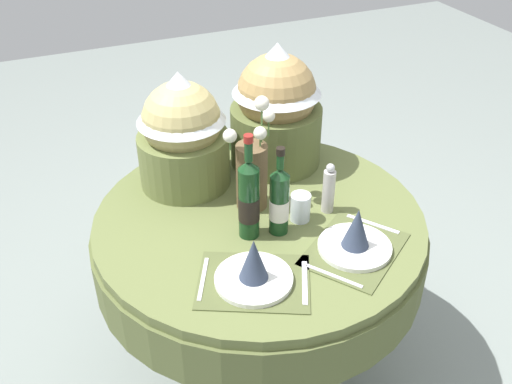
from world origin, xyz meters
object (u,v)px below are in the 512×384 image
(wine_bottle_left, at_px, (279,201))
(pepper_mill, at_px, (329,189))
(wine_bottle_centre, at_px, (249,199))
(flower_vase, at_px, (252,170))
(tumbler_near_left, at_px, (300,207))
(place_setting_left, at_px, (254,270))
(gift_tub_back_left, at_px, (182,128))
(gift_tub_back_right, at_px, (276,103))
(dining_table, at_px, (259,245))
(place_setting_right, at_px, (356,238))

(wine_bottle_left, distance_m, pepper_mill, 0.22)
(wine_bottle_centre, bearing_deg, flower_vase, 64.16)
(wine_bottle_left, relative_size, tumbler_near_left, 3.23)
(wine_bottle_centre, bearing_deg, place_setting_left, -109.20)
(gift_tub_back_left, bearing_deg, wine_bottle_left, -64.96)
(wine_bottle_left, distance_m, wine_bottle_centre, 0.10)
(wine_bottle_left, height_order, gift_tub_back_right, gift_tub_back_right)
(place_setting_left, height_order, gift_tub_back_right, gift_tub_back_right)
(dining_table, distance_m, wine_bottle_left, 0.28)
(place_setting_left, xyz_separation_m, place_setting_right, (0.36, 0.01, 0.00))
(place_setting_left, height_order, wine_bottle_centre, wine_bottle_centre)
(dining_table, xyz_separation_m, gift_tub_back_right, (0.21, 0.32, 0.39))
(gift_tub_back_right, bearing_deg, wine_bottle_left, -113.30)
(tumbler_near_left, xyz_separation_m, gift_tub_back_right, (0.09, 0.39, 0.21))
(gift_tub_back_left, bearing_deg, flower_vase, -54.60)
(wine_bottle_centre, xyz_separation_m, gift_tub_back_right, (0.28, 0.40, 0.11))
(flower_vase, bearing_deg, place_setting_left, -112.02)
(place_setting_left, relative_size, place_setting_right, 0.98)
(tumbler_near_left, bearing_deg, place_setting_right, -68.22)
(place_setting_left, height_order, place_setting_right, same)
(tumbler_near_left, bearing_deg, wine_bottle_centre, -176.97)
(dining_table, bearing_deg, flower_vase, 89.38)
(place_setting_right, relative_size, gift_tub_back_right, 0.87)
(place_setting_right, bearing_deg, pepper_mill, 83.93)
(place_setting_right, bearing_deg, dining_table, 125.21)
(wine_bottle_left, bearing_deg, pepper_mill, 10.70)
(wine_bottle_left, xyz_separation_m, gift_tub_back_right, (0.18, 0.43, 0.13))
(dining_table, distance_m, place_setting_left, 0.39)
(place_setting_right, relative_size, flower_vase, 1.03)
(wine_bottle_centre, relative_size, tumbler_near_left, 3.78)
(wine_bottle_centre, xyz_separation_m, tumbler_near_left, (0.20, 0.01, -0.09))
(flower_vase, relative_size, gift_tub_back_right, 0.84)
(tumbler_near_left, bearing_deg, flower_vase, 129.78)
(place_setting_right, height_order, gift_tub_back_right, gift_tub_back_right)
(pepper_mill, bearing_deg, wine_bottle_left, -169.30)
(dining_table, xyz_separation_m, pepper_mill, (0.23, -0.07, 0.23))
(tumbler_near_left, bearing_deg, gift_tub_back_left, 127.11)
(flower_vase, height_order, gift_tub_back_left, gift_tub_back_left)
(dining_table, relative_size, flower_vase, 2.86)
(dining_table, xyz_separation_m, gift_tub_back_left, (-0.17, 0.31, 0.37))
(gift_tub_back_left, distance_m, gift_tub_back_right, 0.38)
(pepper_mill, distance_m, gift_tub_back_right, 0.42)
(wine_bottle_centre, height_order, tumbler_near_left, wine_bottle_centre)
(gift_tub_back_right, bearing_deg, gift_tub_back_left, -179.00)
(gift_tub_back_left, bearing_deg, tumbler_near_left, -52.89)
(wine_bottle_left, height_order, pepper_mill, wine_bottle_left)
(pepper_mill, bearing_deg, flower_vase, 149.51)
(pepper_mill, bearing_deg, gift_tub_back_right, 93.90)
(place_setting_left, bearing_deg, dining_table, 63.82)
(gift_tub_back_right, bearing_deg, tumbler_near_left, -102.34)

